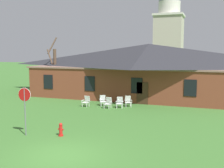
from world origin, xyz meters
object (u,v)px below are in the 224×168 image
stop_sign (25,102)px  lawn_chair_near_door (103,100)px  lawn_chair_middle (120,102)px  fire_hydrant (61,130)px  lawn_chair_by_porch (86,101)px  lawn_chair_right_end (128,101)px  lawn_chair_left_end (108,103)px

stop_sign → lawn_chair_near_door: 10.11m
lawn_chair_middle → fire_hydrant: lawn_chair_middle is taller
stop_sign → fire_hydrant: 2.68m
lawn_chair_by_porch → lawn_chair_right_end: (3.56, 1.34, 0.00)m
stop_sign → lawn_chair_by_porch: size_ratio=2.97×
fire_hydrant → stop_sign: bearing=-163.6°
stop_sign → lawn_chair_right_end: (3.20, 10.39, -1.53)m
stop_sign → lawn_chair_right_end: bearing=72.9°
lawn_chair_near_door → lawn_chair_by_porch: bearing=-144.3°
lawn_chair_middle → lawn_chair_right_end: 0.97m
lawn_chair_near_door → lawn_chair_right_end: 2.34m
lawn_chair_by_porch → lawn_chair_near_door: size_ratio=1.00×
lawn_chair_middle → lawn_chair_right_end: bearing=55.9°
stop_sign → fire_hydrant: stop_sign is taller
lawn_chair_left_end → lawn_chair_right_end: bearing=43.1°
fire_hydrant → lawn_chair_near_door: bearing=96.8°
lawn_chair_left_end → lawn_chair_near_door: bearing=133.8°
lawn_chair_near_door → lawn_chair_left_end: (0.87, -0.90, 0.00)m
stop_sign → lawn_chair_left_end: 9.35m
stop_sign → lawn_chair_left_end: size_ratio=2.97×
stop_sign → lawn_chair_middle: (2.66, 9.59, -1.53)m
lawn_chair_middle → fire_hydrant: size_ratio=1.21×
lawn_chair_right_end → fire_hydrant: 9.87m
lawn_chair_by_porch → fire_hydrant: (2.37, -8.46, -0.12)m
lawn_chair_right_end → lawn_chair_middle: bearing=-124.1°
lawn_chair_by_porch → lawn_chair_right_end: 3.80m
lawn_chair_right_end → fire_hydrant: lawn_chair_right_end is taller
lawn_chair_left_end → lawn_chair_middle: bearing=31.2°
lawn_chair_left_end → lawn_chair_right_end: same height
lawn_chair_by_porch → lawn_chair_right_end: size_ratio=1.00×
lawn_chair_by_porch → lawn_chair_near_door: same height
lawn_chair_left_end → lawn_chair_right_end: size_ratio=1.00×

